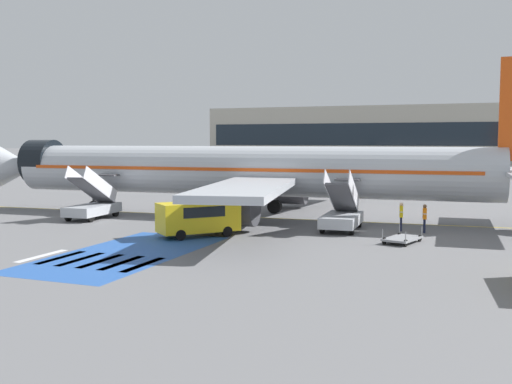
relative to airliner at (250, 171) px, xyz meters
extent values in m
plane|color=slate|center=(-1.30, -0.19, -3.51)|extent=(600.00, 600.00, 0.00)
cube|color=gold|center=(-0.68, -0.04, -3.51)|extent=(81.42, 4.89, 0.01)
cube|color=#2856A8|center=(-0.68, -15.89, -3.51)|extent=(6.06, 13.01, 0.01)
cube|color=silver|center=(-4.28, -18.07, -3.51)|extent=(0.44, 3.60, 0.01)
cube|color=silver|center=(-3.08, -18.07, -3.51)|extent=(0.44, 3.60, 0.01)
cube|color=silver|center=(-1.88, -18.07, -3.51)|extent=(0.44, 3.60, 0.01)
cube|color=silver|center=(-0.68, -18.07, -3.51)|extent=(0.44, 3.60, 0.01)
cube|color=silver|center=(0.52, -18.07, -3.51)|extent=(0.44, 3.60, 0.01)
cube|color=silver|center=(1.72, -18.07, -3.51)|extent=(0.44, 3.60, 0.01)
cylinder|color=#B7BCC4|center=(-0.68, -0.04, 0.04)|extent=(37.70, 5.92, 3.76)
cone|color=#B7BCC4|center=(-21.48, -1.24, 0.04)|extent=(4.34, 3.92, 3.69)
cylinder|color=black|center=(-18.66, -1.08, 0.51)|extent=(2.47, 3.92, 3.80)
cube|color=#DB4C14|center=(-0.68, -0.04, 0.22)|extent=(34.70, 5.82, 0.24)
cube|color=#B7BCC4|center=(3.16, -8.26, -0.53)|extent=(7.58, 16.68, 0.44)
cylinder|color=#38383D|center=(1.57, -6.96, -1.96)|extent=(3.22, 2.55, 2.37)
cube|color=#B7BCC4|center=(2.19, 8.57, -0.53)|extent=(5.82, 16.43, 0.44)
cylinder|color=#38383D|center=(0.76, 7.09, -1.96)|extent=(3.22, 2.55, 2.37)
cylinder|color=#38383D|center=(-13.79, -0.80, -1.72)|extent=(0.20, 0.20, 2.75)
cylinder|color=black|center=(-13.79, -0.80, -3.09)|extent=(0.85, 0.33, 0.84)
cylinder|color=#38383D|center=(1.23, -2.91, -1.74)|extent=(0.24, 0.24, 2.43)
cylinder|color=black|center=(1.23, -2.91, -2.96)|extent=(1.13, 0.66, 1.10)
cylinder|color=#38383D|center=(0.89, 3.04, -1.74)|extent=(0.24, 0.24, 2.43)
cylinder|color=black|center=(0.89, 3.04, -2.96)|extent=(1.13, 0.66, 1.10)
cube|color=#ADB2BA|center=(-10.72, -5.11, -2.81)|extent=(2.47, 4.92, 0.70)
cylinder|color=black|center=(-11.75, -3.48, -3.16)|extent=(0.26, 0.71, 0.70)
cylinder|color=black|center=(-9.89, -3.38, -3.16)|extent=(0.26, 0.71, 0.70)
cylinder|color=black|center=(-11.56, -6.84, -3.16)|extent=(0.26, 0.71, 0.70)
cylinder|color=black|center=(-9.69, -6.73, -3.16)|extent=(0.26, 0.71, 0.70)
cube|color=#4C4C51|center=(-10.72, -5.11, -1.41)|extent=(1.67, 4.23, 2.25)
cube|color=#4C4C51|center=(-10.86, -2.83, -0.35)|extent=(1.71, 1.19, 0.12)
cube|color=silver|center=(-11.49, -5.15, -0.93)|extent=(0.32, 4.51, 2.96)
cube|color=silver|center=(-9.96, -5.06, -0.93)|extent=(0.32, 4.51, 2.96)
cube|color=#ADB2BA|center=(8.01, -4.03, -2.81)|extent=(2.47, 4.92, 0.70)
cylinder|color=black|center=(6.98, -2.40, -3.16)|extent=(0.26, 0.71, 0.70)
cylinder|color=black|center=(8.85, -2.29, -3.16)|extent=(0.26, 0.71, 0.70)
cylinder|color=black|center=(7.18, -5.76, -3.16)|extent=(0.26, 0.71, 0.70)
cylinder|color=black|center=(9.04, -5.65, -3.16)|extent=(0.26, 0.71, 0.70)
cube|color=#4C4C51|center=(8.01, -4.03, -1.39)|extent=(1.67, 4.23, 2.28)
cube|color=#4C4C51|center=(7.88, -1.75, -0.33)|extent=(1.71, 1.19, 0.12)
cube|color=silver|center=(7.25, -4.07, -0.92)|extent=(0.32, 4.52, 2.98)
cube|color=silver|center=(8.78, -3.98, -0.92)|extent=(0.32, 4.52, 2.98)
cube|color=#38383D|center=(6.99, 22.13, -2.73)|extent=(8.91, 3.29, 0.60)
cube|color=silver|center=(11.23, 21.74, -2.23)|extent=(2.15, 2.54, 1.60)
cube|color=black|center=(12.19, 21.65, -1.91)|extent=(0.22, 2.00, 0.70)
cylinder|color=#B7BCC4|center=(6.60, 22.17, -1.29)|extent=(6.19, 2.84, 2.29)
cylinder|color=gold|center=(6.60, 22.17, -1.29)|extent=(0.56, 2.36, 2.34)
cylinder|color=black|center=(10.95, 22.95, -3.03)|extent=(0.98, 0.37, 0.96)
cylinder|color=black|center=(10.73, 20.59, -3.03)|extent=(0.98, 0.37, 0.96)
cylinder|color=black|center=(6.61, 23.36, -3.03)|extent=(0.98, 0.37, 0.96)
cylinder|color=black|center=(6.39, 20.99, -3.03)|extent=(0.98, 0.37, 0.96)
cylinder|color=black|center=(4.20, 23.58, -3.03)|extent=(0.98, 0.37, 0.96)
cylinder|color=black|center=(3.98, 21.22, -3.03)|extent=(0.98, 0.37, 0.96)
cube|color=yellow|center=(0.39, -9.62, -2.30)|extent=(4.70, 4.98, 1.78)
cube|color=black|center=(0.39, -9.62, -1.91)|extent=(3.28, 3.34, 0.64)
cylinder|color=black|center=(0.09, -11.35, -3.19)|extent=(0.57, 0.61, 0.64)
cylinder|color=black|center=(-1.29, -10.15, -3.19)|extent=(0.57, 0.61, 0.64)
cylinder|color=black|center=(2.08, -9.08, -3.19)|extent=(0.57, 0.61, 0.64)
cylinder|color=black|center=(0.70, -7.88, -3.19)|extent=(0.57, 0.61, 0.64)
cube|color=gray|center=(12.37, -7.47, -3.25)|extent=(2.13, 2.90, 0.12)
cylinder|color=black|center=(12.71, -8.64, -3.31)|extent=(0.20, 0.41, 0.40)
cylinder|color=black|center=(11.48, -8.31, -3.31)|extent=(0.20, 0.41, 0.40)
cylinder|color=black|center=(13.26, -6.64, -3.31)|extent=(0.20, 0.41, 0.40)
cylinder|color=black|center=(12.03, -6.30, -3.31)|extent=(0.20, 0.41, 0.40)
cylinder|color=gray|center=(12.72, -8.81, -2.92)|extent=(0.05, 0.05, 0.55)
cylinder|color=gray|center=(11.39, -8.44, -2.92)|extent=(0.05, 0.05, 0.55)
cylinder|color=gray|center=(13.35, -6.50, -2.92)|extent=(0.05, 0.05, 0.55)
cylinder|color=gray|center=(12.02, -6.14, -2.92)|extent=(0.05, 0.05, 0.55)
cylinder|color=#191E38|center=(11.70, -3.03, -3.06)|extent=(0.14, 0.14, 0.91)
cylinder|color=#191E38|center=(11.67, -2.86, -3.06)|extent=(0.14, 0.14, 0.91)
cube|color=yellow|center=(11.69, -2.94, -2.24)|extent=(0.28, 0.45, 0.72)
cube|color=silver|center=(11.69, -2.94, -2.24)|extent=(0.29, 0.46, 0.06)
sphere|color=beige|center=(11.69, -2.94, -1.76)|extent=(0.25, 0.25, 0.25)
cylinder|color=#191E38|center=(13.19, -3.25, -3.07)|extent=(0.14, 0.14, 0.89)
cylinder|color=#191E38|center=(13.16, -3.09, -3.07)|extent=(0.14, 0.14, 0.89)
cube|color=orange|center=(13.17, -3.17, -2.27)|extent=(0.29, 0.45, 0.70)
cube|color=silver|center=(13.17, -3.17, -2.27)|extent=(0.31, 0.47, 0.06)
sphere|color=brown|center=(13.17, -3.17, -1.80)|extent=(0.24, 0.24, 0.24)
cube|color=#B2AD9E|center=(-1.93, 83.93, 2.88)|extent=(77.65, 12.00, 12.79)
cube|color=#19232D|center=(-1.93, 77.88, 3.52)|extent=(74.54, 0.10, 4.48)
camera|label=1|loc=(16.82, -42.18, 2.39)|focal=42.00mm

